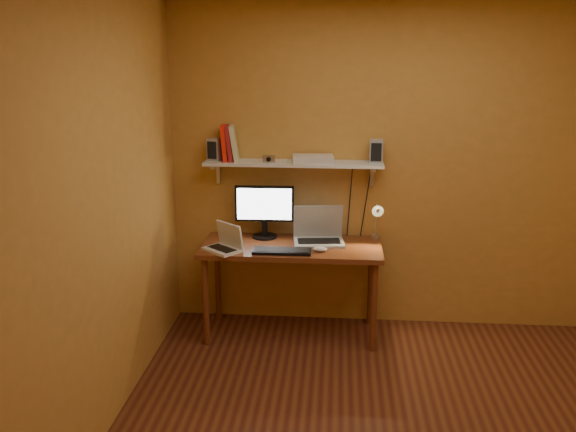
# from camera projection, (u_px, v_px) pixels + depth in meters

# --- Properties ---
(room) EXTENTS (3.44, 3.24, 2.64)m
(room) POSITION_uv_depth(u_px,v_px,m) (401.00, 225.00, 3.31)
(room) COLOR brown
(room) RESTS_ON ground
(desk) EXTENTS (1.40, 0.60, 0.75)m
(desk) POSITION_uv_depth(u_px,v_px,m) (291.00, 256.00, 4.77)
(desk) COLOR brown
(desk) RESTS_ON ground
(wall_shelf) EXTENTS (1.40, 0.25, 0.21)m
(wall_shelf) POSITION_uv_depth(u_px,v_px,m) (293.00, 164.00, 4.77)
(wall_shelf) COLOR silver
(wall_shelf) RESTS_ON room
(monitor) EXTENTS (0.47, 0.21, 0.43)m
(monitor) POSITION_uv_depth(u_px,v_px,m) (265.00, 209.00, 4.88)
(monitor) COLOR black
(monitor) RESTS_ON desk
(laptop) EXTENTS (0.42, 0.32, 0.29)m
(laptop) POSITION_uv_depth(u_px,v_px,m) (319.00, 233.00, 4.81)
(laptop) COLOR #95999E
(laptop) RESTS_ON desk
(netbook) EXTENTS (0.33, 0.32, 0.21)m
(netbook) POSITION_uv_depth(u_px,v_px,m) (226.00, 243.00, 4.62)
(netbook) COLOR silver
(netbook) RESTS_ON desk
(keyboard) EXTENTS (0.44, 0.15, 0.02)m
(keyboard) POSITION_uv_depth(u_px,v_px,m) (282.00, 251.00, 4.57)
(keyboard) COLOR black
(keyboard) RESTS_ON desk
(mouse) EXTENTS (0.12, 0.09, 0.04)m
(mouse) POSITION_uv_depth(u_px,v_px,m) (320.00, 249.00, 4.59)
(mouse) COLOR silver
(mouse) RESTS_ON desk
(desk_lamp) EXTENTS (0.09, 0.23, 0.38)m
(desk_lamp) POSITION_uv_depth(u_px,v_px,m) (377.00, 217.00, 4.76)
(desk_lamp) COLOR silver
(desk_lamp) RESTS_ON desk
(speaker_left) EXTENTS (0.12, 0.12, 0.18)m
(speaker_left) POSITION_uv_depth(u_px,v_px,m) (215.00, 149.00, 4.80)
(speaker_left) COLOR #95999E
(speaker_left) RESTS_ON wall_shelf
(speaker_right) EXTENTS (0.10, 0.10, 0.18)m
(speaker_right) POSITION_uv_depth(u_px,v_px,m) (376.00, 151.00, 4.70)
(speaker_right) COLOR #95999E
(speaker_right) RESTS_ON wall_shelf
(books) EXTENTS (0.16, 0.20, 0.28)m
(books) POSITION_uv_depth(u_px,v_px,m) (229.00, 143.00, 4.78)
(books) COLOR red
(books) RESTS_ON wall_shelf
(shelf_camera) EXTENTS (0.10, 0.05, 0.06)m
(shelf_camera) POSITION_uv_depth(u_px,v_px,m) (269.00, 159.00, 4.71)
(shelf_camera) COLOR silver
(shelf_camera) RESTS_ON wall_shelf
(router) EXTENTS (0.33, 0.23, 0.05)m
(router) POSITION_uv_depth(u_px,v_px,m) (313.00, 159.00, 4.73)
(router) COLOR silver
(router) RESTS_ON wall_shelf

